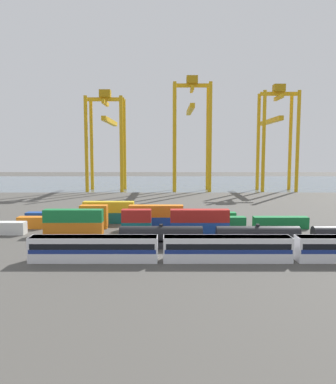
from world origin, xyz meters
The scene contains 25 objects.
ground_plane centered at (0.00, 40.00, 0.00)m, with size 420.00×420.00×0.00m, color #4C4944.
harbour_water centered at (0.00, 137.01, 0.00)m, with size 400.00×110.00×0.01m, color slate.
passenger_train centered at (5.02, -19.58, 2.14)m, with size 61.33×3.14×3.90m.
shipping_container_0 centered at (-36.77, -0.13, 1.30)m, with size 6.04×2.44×2.60m, color silver.
shipping_container_1 centered at (-23.73, -0.13, 1.30)m, with size 12.10×2.44×2.60m, color orange.
shipping_container_2 centered at (-23.73, -0.13, 3.90)m, with size 12.10×2.44×2.60m, color #197538.
shipping_container_3 centered at (-10.68, -0.13, 1.30)m, with size 6.04×2.44×2.60m, color #146066.
shipping_container_4 centered at (-10.68, -0.13, 3.90)m, with size 6.04×2.44×2.60m, color #AD211C.
shipping_container_5 centered at (2.36, -0.13, 1.30)m, with size 12.10×2.44×2.60m, color #1C4299.
shipping_container_6 centered at (2.36, -0.13, 3.90)m, with size 12.10×2.44×2.60m, color #AD211C.
shipping_container_7 centered at (-34.68, 6.18, 1.30)m, with size 6.04×2.44×2.60m, color orange.
shipping_container_8 centered at (-20.76, 6.18, 1.30)m, with size 6.04×2.44×2.60m, color orange.
shipping_container_9 centered at (-20.76, 6.18, 3.90)m, with size 6.04×2.44×2.60m, color orange.
shipping_container_10 centered at (-6.84, 6.18, 1.30)m, with size 12.10×2.44×2.60m, color #1C4299.
shipping_container_11 centered at (-6.84, 6.18, 3.90)m, with size 12.10×2.44×2.60m, color orange.
shipping_container_12 centered at (7.08, 6.18, 1.30)m, with size 12.10×2.44×2.60m, color #197538.
shipping_container_13 centered at (21.00, 6.18, 1.30)m, with size 12.10×2.44×2.60m, color #197538.
shipping_container_14 centered at (-32.15, 12.50, 1.30)m, with size 12.10×2.44×2.60m, color #1C4299.
shipping_container_15 centered at (-18.42, 12.50, 1.30)m, with size 12.10×2.44×2.60m, color #146066.
shipping_container_16 centered at (-18.42, 12.50, 3.90)m, with size 12.10×2.44×2.60m, color gold.
shipping_container_17 centered at (-4.68, 12.50, 1.30)m, with size 12.10×2.44×2.60m, color #197538.
shipping_container_18 centered at (9.05, 12.50, 1.30)m, with size 6.04×2.44×2.60m, color #197538.
gantry_crane_west centered at (-31.48, 93.27, 26.73)m, with size 16.54×37.62×43.88m.
gantry_crane_central centered at (6.24, 92.64, 30.03)m, with size 16.72×34.11×49.78m.
gantry_crane_east centered at (43.96, 92.79, 27.54)m, with size 16.16×34.50×46.23m.
Camera 1 is at (-4.18, -77.15, 16.88)m, focal length 35.37 mm.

